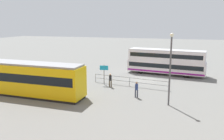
# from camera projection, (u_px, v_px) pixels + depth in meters

# --- Properties ---
(ground_plane) EXTENTS (160.00, 160.00, 0.00)m
(ground_plane) POSITION_uv_depth(u_px,v_px,m) (145.00, 79.00, 32.71)
(ground_plane) COLOR slate
(double_decker_bus) EXTENTS (11.64, 4.00, 3.75)m
(double_decker_bus) POSITION_uv_depth(u_px,v_px,m) (166.00, 62.00, 35.30)
(double_decker_bus) COLOR silver
(double_decker_bus) RESTS_ON ground
(tram_yellow) EXTENTS (14.12, 3.00, 3.59)m
(tram_yellow) POSITION_uv_depth(u_px,v_px,m) (22.00, 78.00, 25.50)
(tram_yellow) COLOR #E5B70C
(tram_yellow) RESTS_ON ground
(pedestrian_near_railing) EXTENTS (0.36, 0.35, 1.70)m
(pedestrian_near_railing) POSITION_uv_depth(u_px,v_px,m) (110.00, 79.00, 28.56)
(pedestrian_near_railing) COLOR #4C3F2D
(pedestrian_near_railing) RESTS_ON ground
(pedestrian_crossing) EXTENTS (0.36, 0.34, 1.70)m
(pedestrian_crossing) POSITION_uv_depth(u_px,v_px,m) (137.00, 88.00, 24.64)
(pedestrian_crossing) COLOR #33384C
(pedestrian_crossing) RESTS_ON ground
(pedestrian_railing) EXTENTS (9.59, 1.49, 1.08)m
(pedestrian_railing) POSITION_uv_depth(u_px,v_px,m) (130.00, 80.00, 29.13)
(pedestrian_railing) COLOR gray
(pedestrian_railing) RESTS_ON ground
(info_sign) EXTENTS (1.06, 0.22, 2.54)m
(info_sign) POSITION_uv_depth(u_px,v_px,m) (104.00, 71.00, 29.60)
(info_sign) COLOR slate
(info_sign) RESTS_ON ground
(street_lamp) EXTENTS (0.36, 0.36, 6.83)m
(street_lamp) POSITION_uv_depth(u_px,v_px,m) (170.00, 64.00, 21.78)
(street_lamp) COLOR #4C4C51
(street_lamp) RESTS_ON ground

